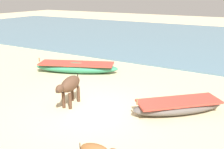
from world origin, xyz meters
TOP-DOWN VIEW (x-y plane):
  - ground at (0.00, 0.00)m, footprint 80.00×80.00m
  - sea_water at (0.00, 16.32)m, footprint 60.00×20.00m
  - fishing_boat_0 at (2.67, 1.31)m, footprint 2.97×2.86m
  - fishing_boat_2 at (-3.21, 3.33)m, footprint 4.34×2.62m
  - cow_adult_dark at (-0.89, -0.04)m, footprint 0.71×1.62m

SIDE VIEW (x-z plane):
  - ground at x=0.00m, z-range 0.00..0.00m
  - sea_water at x=0.00m, z-range 0.00..0.08m
  - fishing_boat_0 at x=2.67m, z-range -0.08..0.57m
  - fishing_boat_2 at x=-3.21m, z-range -0.08..0.63m
  - cow_adult_dark at x=-0.89m, z-range 0.23..1.30m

